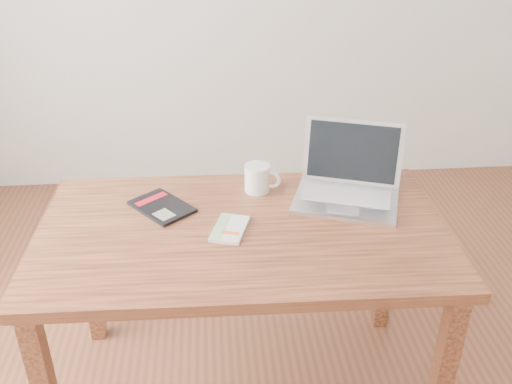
{
  "coord_description": "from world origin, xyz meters",
  "views": [
    {
      "loc": [
        -0.29,
        -1.41,
        1.77
      ],
      "look_at": [
        -0.15,
        0.25,
        0.85
      ],
      "focal_mm": 40.0,
      "sensor_mm": 36.0,
      "label": 1
    }
  ],
  "objects": [
    {
      "name": "desk",
      "position": [
        -0.2,
        0.19,
        0.66
      ],
      "size": [
        1.38,
        0.81,
        0.75
      ],
      "rotation": [
        0.0,
        0.0,
        -0.02
      ],
      "color": "#582E1A",
      "rests_on": "ground"
    },
    {
      "name": "white_guidebook",
      "position": [
        -0.24,
        0.17,
        0.76
      ],
      "size": [
        0.15,
        0.19,
        0.01
      ],
      "rotation": [
        0.0,
        0.0,
        -0.3
      ],
      "color": "silver",
      "rests_on": "desk"
    },
    {
      "name": "laptop",
      "position": [
        0.2,
        0.37,
        0.8
      ],
      "size": [
        0.44,
        0.41,
        0.25
      ],
      "rotation": [
        0.0,
        0.0,
        -0.33
      ],
      "color": "silver",
      "rests_on": "desk"
    },
    {
      "name": "coffee_mug",
      "position": [
        -0.12,
        0.44,
        0.8
      ],
      "size": [
        0.13,
        0.09,
        0.1
      ],
      "rotation": [
        0.0,
        0.0,
        -0.32
      ],
      "color": "white",
      "rests_on": "desk"
    },
    {
      "name": "room",
      "position": [
        -0.07,
        0.0,
        1.36
      ],
      "size": [
        4.04,
        4.04,
        2.7
      ],
      "color": "brown",
      "rests_on": "ground"
    },
    {
      "name": "black_guidebook",
      "position": [
        -0.47,
        0.34,
        0.76
      ],
      "size": [
        0.25,
        0.26,
        0.01
      ],
      "rotation": [
        0.0,
        0.0,
        0.69
      ],
      "color": "black",
      "rests_on": "desk"
    }
  ]
}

